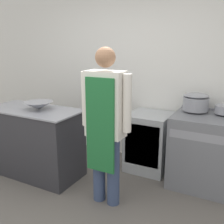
{
  "coord_description": "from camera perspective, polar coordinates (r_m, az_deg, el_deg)",
  "views": [
    {
      "loc": [
        1.58,
        -1.61,
        1.78
      ],
      "look_at": [
        0.13,
        1.14,
        0.96
      ],
      "focal_mm": 42.0,
      "sensor_mm": 36.0,
      "label": 1
    }
  ],
  "objects": [
    {
      "name": "wall_back",
      "position": [
        4.05,
        4.78,
        8.6
      ],
      "size": [
        8.0,
        0.05,
        2.7
      ],
      "color": "white",
      "rests_on": "ground_plane"
    },
    {
      "name": "prep_counter",
      "position": [
        3.77,
        -16.33,
        -6.24
      ],
      "size": [
        1.32,
        0.63,
        0.93
      ],
      "color": "#2D2D33",
      "rests_on": "ground_plane"
    },
    {
      "name": "stove",
      "position": [
        3.55,
        19.56,
        -7.96
      ],
      "size": [
        0.81,
        0.71,
        0.94
      ],
      "color": "slate",
      "rests_on": "ground_plane"
    },
    {
      "name": "fridge_unit",
      "position": [
        3.81,
        8.02,
        -6.4
      ],
      "size": [
        0.57,
        0.59,
        0.83
      ],
      "color": "#A8ADB2",
      "rests_on": "ground_plane"
    },
    {
      "name": "person_cook",
      "position": [
        2.8,
        -1.45,
        -1.73
      ],
      "size": [
        0.59,
        0.24,
        1.75
      ],
      "color": "#38476B",
      "rests_on": "ground_plane"
    },
    {
      "name": "mixing_bowl",
      "position": [
        3.57,
        -15.69,
        1.34
      ],
      "size": [
        0.37,
        0.37,
        0.11
      ],
      "color": "gray",
      "rests_on": "prep_counter"
    },
    {
      "name": "stock_pot",
      "position": [
        3.52,
        17.8,
        2.13
      ],
      "size": [
        0.32,
        0.32,
        0.22
      ],
      "color": "gray",
      "rests_on": "stove"
    },
    {
      "name": "sauce_pot",
      "position": [
        3.49,
        23.24,
        0.51
      ],
      "size": [
        0.22,
        0.22,
        0.1
      ],
      "color": "gray",
      "rests_on": "stove"
    }
  ]
}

